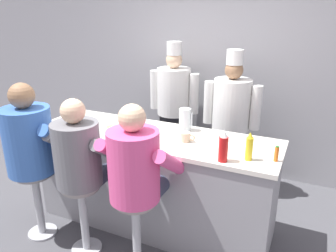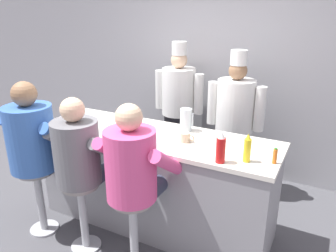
{
  "view_description": "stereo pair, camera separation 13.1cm",
  "coord_description": "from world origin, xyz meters",
  "views": [
    {
      "loc": [
        1.36,
        -2.23,
        2.14
      ],
      "look_at": [
        0.17,
        0.33,
        1.12
      ],
      "focal_mm": 35.0,
      "sensor_mm": 36.0,
      "label": 1
    },
    {
      "loc": [
        1.48,
        -2.17,
        2.14
      ],
      "look_at": [
        0.17,
        0.33,
        1.12
      ],
      "focal_mm": 35.0,
      "sensor_mm": 36.0,
      "label": 2
    }
  ],
  "objects": [
    {
      "name": "cook_in_whites_far",
      "position": [
        0.5,
        1.38,
        0.95
      ],
      "size": [
        0.67,
        0.43,
        1.72
      ],
      "color": "#232328",
      "rests_on": "ground_plane"
    },
    {
      "name": "wall_back",
      "position": [
        0.0,
        1.96,
        1.35
      ],
      "size": [
        10.0,
        0.06,
        2.7
      ],
      "color": "#99999E",
      "rests_on": "ground_plane"
    },
    {
      "name": "mustard_bottle_yellow",
      "position": [
        0.95,
        0.18,
        1.11
      ],
      "size": [
        0.06,
        0.06,
        0.24
      ],
      "color": "yellow",
      "rests_on": "diner_counter"
    },
    {
      "name": "diner_counter",
      "position": [
        0.0,
        0.37,
        0.5
      ],
      "size": [
        2.4,
        0.74,
        1.0
      ],
      "color": "gray",
      "rests_on": "ground_plane"
    },
    {
      "name": "ketchup_bottle_red",
      "position": [
        0.77,
        0.07,
        1.13
      ],
      "size": [
        0.07,
        0.07,
        0.26
      ],
      "color": "red",
      "rests_on": "diner_counter"
    },
    {
      "name": "diner_seated_pink",
      "position": [
        0.16,
        -0.23,
        0.94
      ],
      "size": [
        0.62,
        0.61,
        1.49
      ],
      "color": "#B2B5BA",
      "rests_on": "ground_plane"
    },
    {
      "name": "coffee_mug_tan",
      "position": [
        0.35,
        0.33,
        1.05
      ],
      "size": [
        0.14,
        0.09,
        0.09
      ],
      "color": "beige",
      "rests_on": "diner_counter"
    },
    {
      "name": "hot_sauce_bottle_orange",
      "position": [
        1.15,
        0.25,
        1.07
      ],
      "size": [
        0.03,
        0.03,
        0.13
      ],
      "color": "orange",
      "rests_on": "diner_counter"
    },
    {
      "name": "cereal_bowl",
      "position": [
        -0.09,
        0.14,
        1.03
      ],
      "size": [
        0.14,
        0.14,
        0.05
      ],
      "color": "#4C7FB7",
      "rests_on": "diner_counter"
    },
    {
      "name": "water_pitcher_clear",
      "position": [
        0.23,
        0.6,
        1.12
      ],
      "size": [
        0.13,
        0.12,
        0.22
      ],
      "color": "silver",
      "rests_on": "diner_counter"
    },
    {
      "name": "diner_seated_grey",
      "position": [
        -0.39,
        -0.24,
        0.93
      ],
      "size": [
        0.6,
        0.59,
        1.47
      ],
      "color": "#B2B5BA",
      "rests_on": "ground_plane"
    },
    {
      "name": "breakfast_plate",
      "position": [
        -0.42,
        0.3,
        1.02
      ],
      "size": [
        0.24,
        0.24,
        0.05
      ],
      "color": "white",
      "rests_on": "diner_counter"
    },
    {
      "name": "diner_seated_blue",
      "position": [
        -0.95,
        -0.23,
        0.97
      ],
      "size": [
        0.66,
        0.65,
        1.54
      ],
      "color": "#B2B5BA",
      "rests_on": "ground_plane"
    },
    {
      "name": "coffee_mug_white",
      "position": [
        -0.99,
        0.46,
        1.05
      ],
      "size": [
        0.15,
        0.1,
        0.1
      ],
      "color": "white",
      "rests_on": "diner_counter"
    },
    {
      "name": "ground_plane",
      "position": [
        0.0,
        0.0,
        0.0
      ],
      "size": [
        20.0,
        20.0,
        0.0
      ],
      "primitive_type": "plane",
      "color": "#4C4C51"
    },
    {
      "name": "cook_in_whites_near",
      "position": [
        -0.33,
        1.61,
        0.96
      ],
      "size": [
        0.69,
        0.44,
        1.76
      ],
      "color": "#232328",
      "rests_on": "ground_plane"
    }
  ]
}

